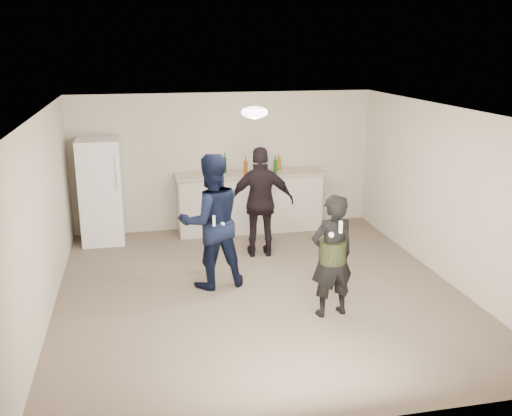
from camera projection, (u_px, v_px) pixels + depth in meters
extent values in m
plane|color=#6B5B4C|center=(259.00, 291.00, 7.98)|extent=(6.00, 6.00, 0.00)
plane|color=silver|center=(259.00, 111.00, 7.29)|extent=(6.00, 6.00, 0.00)
plane|color=beige|center=(224.00, 161.00, 10.46)|extent=(6.00, 0.00, 6.00)
plane|color=beige|center=(334.00, 299.00, 4.82)|extent=(6.00, 0.00, 6.00)
plane|color=beige|center=(43.00, 217.00, 7.09)|extent=(0.00, 6.00, 6.00)
plane|color=beige|center=(446.00, 194.00, 8.18)|extent=(0.00, 6.00, 6.00)
cube|color=beige|center=(250.00, 203.00, 10.43)|extent=(2.60, 0.56, 1.05)
cube|color=#BDAE92|center=(250.00, 174.00, 10.28)|extent=(2.68, 0.64, 0.04)
cube|color=white|center=(101.00, 191.00, 9.74)|extent=(0.70, 0.70, 1.80)
cylinder|color=silver|center=(116.00, 172.00, 9.33)|extent=(0.02, 0.02, 0.60)
ellipsoid|color=white|center=(254.00, 112.00, 7.59)|extent=(0.36, 0.36, 0.16)
cylinder|color=#B8B8BD|center=(216.00, 170.00, 10.12)|extent=(0.08, 0.08, 0.17)
imported|color=#0E193B|center=(211.00, 221.00, 7.91)|extent=(1.03, 0.86, 1.91)
imported|color=black|center=(332.00, 256.00, 7.08)|extent=(0.63, 0.47, 1.58)
cylinder|color=#283518|center=(332.00, 252.00, 7.06)|extent=(0.34, 0.34, 0.28)
imported|color=black|center=(261.00, 202.00, 9.10)|extent=(1.09, 0.55, 1.78)
cube|color=white|center=(214.00, 221.00, 7.62)|extent=(0.04, 0.04, 0.15)
sphere|color=white|center=(222.00, 224.00, 7.69)|extent=(0.07, 0.07, 0.07)
cube|color=white|center=(341.00, 227.00, 6.72)|extent=(0.04, 0.04, 0.15)
sphere|color=white|center=(331.00, 235.00, 6.75)|extent=(0.07, 0.07, 0.07)
cylinder|color=#184D16|center=(275.00, 167.00, 10.20)|extent=(0.07, 0.07, 0.24)
cylinder|color=#8E4414|center=(246.00, 168.00, 10.06)|extent=(0.07, 0.07, 0.25)
cylinder|color=#124018|center=(225.00, 165.00, 10.23)|extent=(0.06, 0.06, 0.28)
cylinder|color=#976916|center=(279.00, 164.00, 10.48)|extent=(0.08, 0.08, 0.21)
cylinder|color=white|center=(218.00, 170.00, 10.14)|extent=(0.07, 0.07, 0.17)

